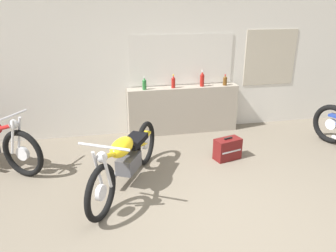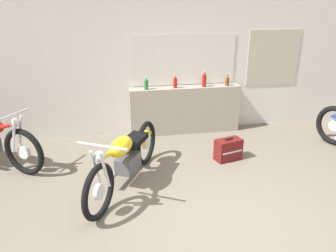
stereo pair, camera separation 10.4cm
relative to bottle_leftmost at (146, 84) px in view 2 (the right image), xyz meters
name	(u,v)px [view 2 (the right image)]	position (x,y,z in m)	size (l,w,h in m)	color
ground_plane	(216,226)	(0.43, -2.81, -0.99)	(24.00, 24.00, 0.00)	#706656
wall_back	(169,58)	(0.45, 0.22, 0.40)	(10.00, 0.07, 2.80)	silver
sill_counter	(185,110)	(0.73, 0.05, -0.55)	(2.09, 0.28, 0.89)	gray
bottle_leftmost	(146,84)	(0.00, 0.00, 0.00)	(0.07, 0.07, 0.23)	#23662D
bottle_left_center	(175,82)	(0.53, 0.01, 0.01)	(0.07, 0.07, 0.25)	maroon
bottle_center	(204,79)	(1.08, 0.02, 0.03)	(0.08, 0.08, 0.30)	maroon
bottle_right_center	(227,81)	(1.53, 0.01, -0.01)	(0.07, 0.07, 0.20)	#5B3814
motorcycle_yellow	(125,158)	(-0.50, -1.75, -0.57)	(1.11, 1.90, 0.87)	black
hard_case_darkred	(228,149)	(1.15, -1.24, -0.82)	(0.46, 0.32, 0.37)	maroon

